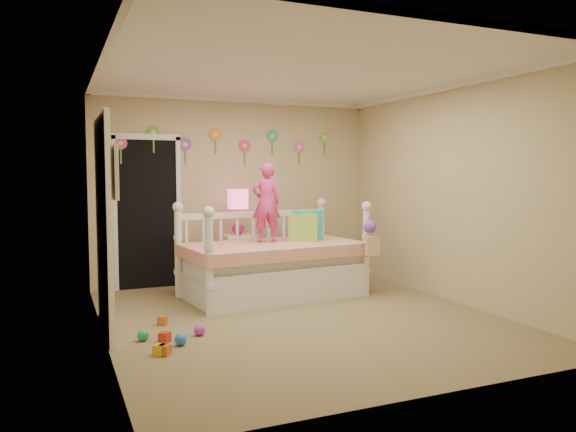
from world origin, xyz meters
name	(u,v)px	position (x,y,z in m)	size (l,w,h in m)	color
floor	(301,318)	(0.00, 0.00, 0.00)	(4.00, 4.50, 0.01)	#7F684C
ceiling	(302,71)	(0.00, 0.00, 2.60)	(4.00, 4.50, 0.01)	white
back_wall	(236,191)	(0.00, 2.25, 1.30)	(4.00, 0.01, 2.60)	tan
left_wall	(102,200)	(-2.00, 0.00, 1.30)	(0.01, 4.50, 2.60)	tan
right_wall	(454,194)	(2.00, 0.00, 1.30)	(0.01, 4.50, 2.60)	tan
crown_molding	(302,74)	(0.00, 0.00, 2.57)	(4.00, 4.50, 0.06)	white
daybed	(273,248)	(0.11, 1.11, 0.61)	(2.23, 1.20, 1.21)	white
pillow_turquoise	(308,225)	(0.63, 1.19, 0.87)	(0.39, 0.14, 0.39)	#23B09A
pillow_lime	(303,228)	(0.53, 1.12, 0.85)	(0.37, 0.14, 0.35)	#9CCF3F
child	(266,203)	(0.06, 1.22, 1.18)	(0.37, 0.24, 1.00)	#ED358E
nightstand	(238,261)	(-0.11, 1.83, 0.36)	(0.43, 0.33, 0.72)	white
table_lamp	(238,205)	(-0.11, 1.83, 1.12)	(0.28, 0.28, 0.62)	#D31C7A
closet_doorway	(148,212)	(-1.25, 2.23, 1.03)	(0.90, 0.04, 2.07)	black
flower_decals	(230,145)	(-0.09, 2.24, 1.94)	(3.40, 0.02, 0.50)	#B2668C
mirror_closet	(104,224)	(-1.96, 0.30, 1.05)	(0.07, 1.30, 2.10)	white
wall_picture	(114,172)	(-1.97, -0.90, 1.55)	(0.05, 0.34, 0.42)	white
hanging_bag	(370,239)	(1.17, 0.53, 0.74)	(0.20, 0.16, 0.36)	beige
toy_scatter	(182,329)	(-1.31, -0.12, 0.06)	(0.80, 1.30, 0.11)	#996666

